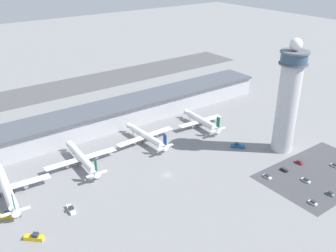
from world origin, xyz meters
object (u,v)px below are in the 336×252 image
object	(u,v)px
airplane_gate_bravo	(82,158)
car_maroon_suv	(330,194)
car_red_hatchback	(284,170)
airplane_gate_charlie	(146,136)
control_tower	(288,98)
car_black_suv	(313,203)
service_truck_fuel	(34,237)
airplane_gate_delta	(201,121)
car_navy_sedan	(306,180)
car_blue_compact	(335,166)
car_silver_sedan	(267,176)
service_truck_catering	(6,216)
airplane_gate_alpha	(6,188)
car_white_wagon	(299,162)
service_truck_water	(71,209)
service_truck_baggage	(238,146)

from	to	relation	value
airplane_gate_bravo	car_maroon_suv	size ratio (longest dim) A/B	9.84
airplane_gate_bravo	car_red_hatchback	size ratio (longest dim) A/B	9.53
airplane_gate_charlie	car_red_hatchback	world-z (taller)	airplane_gate_charlie
control_tower	car_black_suv	bearing A→B (deg)	-125.68
service_truck_fuel	airplane_gate_delta	bearing A→B (deg)	18.29
airplane_gate_bravo	airplane_gate_charlie	xyz separation A→B (m)	(41.92, 1.46, 0.18)
control_tower	car_black_suv	distance (m)	60.46
car_navy_sedan	car_black_suv	bearing A→B (deg)	-135.36
car_black_suv	car_red_hatchback	xyz separation A→B (m)	(12.49, 25.85, -0.05)
airplane_gate_bravo	car_blue_compact	size ratio (longest dim) A/B	8.91
car_silver_sedan	car_blue_compact	distance (m)	40.25
car_black_suv	car_red_hatchback	size ratio (longest dim) A/B	0.99
car_maroon_suv	airplane_gate_charlie	bearing A→B (deg)	113.53
control_tower	airplane_gate_charlie	xyz separation A→B (m)	(-59.20, 52.84, -27.10)
car_silver_sedan	car_blue_compact	size ratio (longest dim) A/B	1.03
airplane_gate_delta	car_navy_sedan	distance (m)	79.80
airplane_gate_charlie	car_navy_sedan	bearing A→B (deg)	-62.84
service_truck_catering	car_blue_compact	size ratio (longest dim) A/B	1.85
airplane_gate_alpha	airplane_gate_delta	distance (m)	123.82
car_navy_sedan	car_maroon_suv	size ratio (longest dim) A/B	1.17
car_white_wagon	car_silver_sedan	bearing A→B (deg)	177.58
airplane_gate_delta	service_truck_water	bearing A→B (deg)	-162.80
service_truck_catering	car_maroon_suv	distance (m)	148.31
airplane_gate_delta	service_truck_baggage	size ratio (longest dim) A/B	4.68
service_truck_catering	car_black_suv	size ratio (longest dim) A/B	2.01
service_truck_fuel	car_red_hatchback	world-z (taller)	service_truck_fuel
control_tower	airplane_gate_delta	xyz separation A→B (m)	(-17.84, 50.53, -27.24)
airplane_gate_charlie	car_black_suv	distance (m)	99.40
control_tower	car_white_wagon	distance (m)	35.38
control_tower	service_truck_water	size ratio (longest dim) A/B	9.08
car_silver_sedan	airplane_gate_delta	bearing A→B (deg)	79.55
service_truck_fuel	car_silver_sedan	bearing A→B (deg)	-12.75
airplane_gate_delta	service_truck_fuel	size ratio (longest dim) A/B	4.83
control_tower	airplane_gate_bravo	xyz separation A→B (m)	(-101.12, 51.38, -27.28)
airplane_gate_charlie	service_truck_fuel	world-z (taller)	airplane_gate_charlie
car_white_wagon	car_blue_compact	size ratio (longest dim) A/B	1.03
service_truck_water	car_red_hatchback	xyz separation A→B (m)	(104.05, -34.67, -0.33)
service_truck_water	airplane_gate_alpha	bearing A→B (deg)	125.03
car_silver_sedan	car_maroon_suv	distance (m)	30.31
airplane_gate_bravo	control_tower	bearing A→B (deg)	-26.93
service_truck_water	car_blue_compact	bearing A→B (deg)	-20.36
control_tower	car_red_hatchback	world-z (taller)	control_tower
service_truck_catering	car_red_hatchback	bearing A→B (deg)	-20.01
car_red_hatchback	car_navy_sedan	bearing A→B (deg)	-87.01
service_truck_baggage	car_navy_sedan	bearing A→B (deg)	-87.47
service_truck_baggage	car_navy_sedan	distance (m)	45.43
airplane_gate_charlie	car_maroon_suv	distance (m)	104.51
airplane_gate_bravo	car_silver_sedan	xyz separation A→B (m)	(71.14, -66.66, -3.74)
airplane_gate_alpha	car_silver_sedan	xyz separation A→B (m)	(111.62, -61.82, -3.89)
service_truck_catering	car_maroon_suv	xyz separation A→B (m)	(128.86, -73.41, -0.40)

